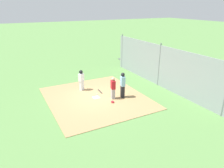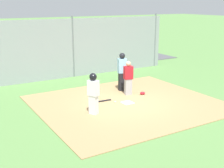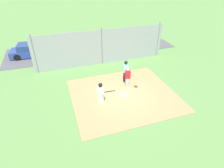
{
  "view_description": "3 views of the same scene",
  "coord_description": "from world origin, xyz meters",
  "px_view_note": "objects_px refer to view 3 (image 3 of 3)",
  "views": [
    {
      "loc": [
        -12.2,
        5.21,
        6.06
      ],
      "look_at": [
        0.03,
        -1.26,
        0.8
      ],
      "focal_mm": 33.6,
      "sensor_mm": 36.0,
      "label": 1
    },
    {
      "loc": [
        6.58,
        9.75,
        4.06
      ],
      "look_at": [
        0.34,
        -0.67,
        0.73
      ],
      "focal_mm": 48.19,
      "sensor_mm": 36.0,
      "label": 2
    },
    {
      "loc": [
        4.23,
        9.9,
        7.74
      ],
      "look_at": [
        0.68,
        -0.58,
        0.72
      ],
      "focal_mm": 29.8,
      "sensor_mm": 36.0,
      "label": 3
    }
  ],
  "objects_px": {
    "catcher": "(128,77)",
    "parked_car_red": "(64,46)",
    "catcher_mask": "(136,86)",
    "baseball_bat": "(110,91)",
    "umpire": "(126,71)",
    "home_plate": "(124,95)",
    "parked_car_silver": "(93,42)",
    "baseball": "(117,93)",
    "runner": "(101,92)",
    "parked_car_blue": "(32,50)"
  },
  "relations": [
    {
      "from": "catcher_mask",
      "to": "baseball",
      "type": "bearing_deg",
      "value": 12.37
    },
    {
      "from": "home_plate",
      "to": "catcher",
      "type": "distance_m",
      "value": 1.41
    },
    {
      "from": "catcher",
      "to": "baseball",
      "type": "bearing_deg",
      "value": -44.64
    },
    {
      "from": "parked_car_silver",
      "to": "home_plate",
      "type": "bearing_deg",
      "value": -90.6
    },
    {
      "from": "runner",
      "to": "parked_car_silver",
      "type": "xyz_separation_m",
      "value": [
        -1.98,
        -10.2,
        -0.29
      ]
    },
    {
      "from": "baseball_bat",
      "to": "baseball",
      "type": "height_order",
      "value": "baseball"
    },
    {
      "from": "baseball_bat",
      "to": "parked_car_red",
      "type": "xyz_separation_m",
      "value": [
        2.23,
        -8.76,
        0.55
      ]
    },
    {
      "from": "umpire",
      "to": "runner",
      "type": "xyz_separation_m",
      "value": [
        2.56,
        2.04,
        -0.06
      ]
    },
    {
      "from": "home_plate",
      "to": "baseball",
      "type": "xyz_separation_m",
      "value": [
        0.43,
        -0.26,
        0.03
      ]
    },
    {
      "from": "home_plate",
      "to": "baseball",
      "type": "distance_m",
      "value": 0.5
    },
    {
      "from": "home_plate",
      "to": "catcher",
      "type": "bearing_deg",
      "value": -124.9
    },
    {
      "from": "baseball_bat",
      "to": "parked_car_silver",
      "type": "height_order",
      "value": "parked_car_silver"
    },
    {
      "from": "home_plate",
      "to": "umpire",
      "type": "bearing_deg",
      "value": -115.46
    },
    {
      "from": "umpire",
      "to": "parked_car_silver",
      "type": "relative_size",
      "value": 0.42
    },
    {
      "from": "umpire",
      "to": "baseball",
      "type": "xyz_separation_m",
      "value": [
        1.21,
        1.39,
        -0.9
      ]
    },
    {
      "from": "baseball_bat",
      "to": "umpire",
      "type": "bearing_deg",
      "value": 35.13
    },
    {
      "from": "catcher",
      "to": "baseball_bat",
      "type": "xyz_separation_m",
      "value": [
        1.49,
        0.3,
        -0.75
      ]
    },
    {
      "from": "runner",
      "to": "umpire",
      "type": "bearing_deg",
      "value": 10.31
    },
    {
      "from": "parked_car_silver",
      "to": "parked_car_blue",
      "type": "bearing_deg",
      "value": -174.76
    },
    {
      "from": "catcher_mask",
      "to": "parked_car_blue",
      "type": "relative_size",
      "value": 0.06
    },
    {
      "from": "home_plate",
      "to": "baseball_bat",
      "type": "bearing_deg",
      "value": -39.53
    },
    {
      "from": "parked_car_silver",
      "to": "baseball",
      "type": "bearing_deg",
      "value": -93.2
    },
    {
      "from": "home_plate",
      "to": "catcher_mask",
      "type": "height_order",
      "value": "catcher_mask"
    },
    {
      "from": "runner",
      "to": "parked_car_blue",
      "type": "height_order",
      "value": "runner"
    },
    {
      "from": "home_plate",
      "to": "parked_car_red",
      "type": "distance_m",
      "value": 9.93
    },
    {
      "from": "umpire",
      "to": "parked_car_silver",
      "type": "xyz_separation_m",
      "value": [
        0.58,
        -8.16,
        -0.36
      ]
    },
    {
      "from": "parked_car_red",
      "to": "parked_car_silver",
      "type": "bearing_deg",
      "value": 179.05
    },
    {
      "from": "umpire",
      "to": "baseball_bat",
      "type": "height_order",
      "value": "umpire"
    },
    {
      "from": "catcher",
      "to": "parked_car_blue",
      "type": "distance_m",
      "value": 10.8
    },
    {
      "from": "baseball",
      "to": "baseball_bat",
      "type": "bearing_deg",
      "value": -46.59
    },
    {
      "from": "home_plate",
      "to": "runner",
      "type": "distance_m",
      "value": 2.01
    },
    {
      "from": "baseball_bat",
      "to": "parked_car_red",
      "type": "height_order",
      "value": "parked_car_red"
    },
    {
      "from": "catcher",
      "to": "parked_car_red",
      "type": "height_order",
      "value": "catcher"
    },
    {
      "from": "parked_car_blue",
      "to": "runner",
      "type": "bearing_deg",
      "value": -59.26
    },
    {
      "from": "umpire",
      "to": "parked_car_red",
      "type": "distance_m",
      "value": 8.68
    },
    {
      "from": "catcher",
      "to": "parked_car_silver",
      "type": "relative_size",
      "value": 0.36
    },
    {
      "from": "catcher",
      "to": "catcher_mask",
      "type": "bearing_deg",
      "value": 71.74
    },
    {
      "from": "umpire",
      "to": "parked_car_blue",
      "type": "xyz_separation_m",
      "value": [
        6.99,
        -7.64,
        -0.36
      ]
    },
    {
      "from": "home_plate",
      "to": "umpire",
      "type": "relative_size",
      "value": 0.25
    },
    {
      "from": "home_plate",
      "to": "catcher_mask",
      "type": "bearing_deg",
      "value": -153.03
    },
    {
      "from": "home_plate",
      "to": "catcher_mask",
      "type": "relative_size",
      "value": 1.83
    },
    {
      "from": "catcher",
      "to": "parked_car_red",
      "type": "relative_size",
      "value": 0.35
    },
    {
      "from": "home_plate",
      "to": "parked_car_blue",
      "type": "bearing_deg",
      "value": -56.25
    },
    {
      "from": "umpire",
      "to": "baseball_bat",
      "type": "distance_m",
      "value": 2.08
    },
    {
      "from": "runner",
      "to": "baseball",
      "type": "xyz_separation_m",
      "value": [
        -1.34,
        -0.65,
        -0.84
      ]
    },
    {
      "from": "umpire",
      "to": "catcher_mask",
      "type": "relative_size",
      "value": 7.4
    },
    {
      "from": "umpire",
      "to": "catcher",
      "type": "bearing_deg",
      "value": 2.93
    },
    {
      "from": "catcher",
      "to": "parked_car_red",
      "type": "distance_m",
      "value": 9.25
    },
    {
      "from": "catcher",
      "to": "runner",
      "type": "xyz_separation_m",
      "value": [
        2.45,
        1.36,
        0.09
      ]
    },
    {
      "from": "baseball_bat",
      "to": "parked_car_silver",
      "type": "xyz_separation_m",
      "value": [
        -1.02,
        -9.14,
        0.55
      ]
    }
  ]
}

